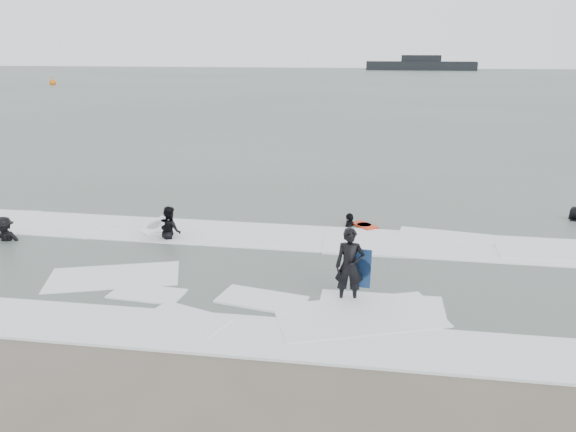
% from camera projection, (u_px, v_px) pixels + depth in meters
% --- Properties ---
extents(ground, '(320.00, 320.00, 0.00)m').
position_uv_depth(ground, '(251.00, 324.00, 12.84)').
color(ground, brown).
rests_on(ground, ground).
extents(sea, '(320.00, 320.00, 0.00)m').
position_uv_depth(sea, '(369.00, 87.00, 88.29)').
color(sea, '#47544C').
rests_on(sea, ground).
extents(surfer_centre, '(0.72, 0.49, 1.94)m').
position_uv_depth(surfer_centre, '(348.00, 302.00, 13.97)').
color(surfer_centre, black).
rests_on(surfer_centre, ground).
extents(surfer_wading, '(1.03, 1.03, 1.68)m').
position_uv_depth(surfer_wading, '(171.00, 239.00, 18.48)').
color(surfer_wading, black).
rests_on(surfer_wading, ground).
extents(surfer_breaker, '(1.16, 0.73, 1.73)m').
position_uv_depth(surfer_breaker, '(6.00, 243.00, 18.16)').
color(surfer_breaker, black).
rests_on(surfer_breaker, ground).
extents(surfer_right_near, '(0.82, 1.04, 1.65)m').
position_uv_depth(surfer_right_near, '(350.00, 227.00, 19.80)').
color(surfer_right_near, black).
rests_on(surfer_right_near, ground).
extents(surfer_right_far, '(0.97, 0.98, 1.71)m').
position_uv_depth(surfer_right_far, '(575.00, 222.00, 20.35)').
color(surfer_right_far, black).
rests_on(surfer_right_far, ground).
extents(surf_foam, '(30.03, 9.06, 0.09)m').
position_uv_depth(surf_foam, '(280.00, 264.00, 16.31)').
color(surf_foam, white).
rests_on(surf_foam, ground).
extents(bodyboards, '(7.61, 6.50, 1.25)m').
position_uv_depth(bodyboards, '(289.00, 237.00, 17.23)').
color(bodyboards, '#10264D').
rests_on(bodyboards, ground).
extents(buoy, '(1.00, 1.00, 1.65)m').
position_uv_depth(buoy, '(53.00, 83.00, 92.44)').
color(buoy, '#D96109').
rests_on(buoy, ground).
extents(vessel_horizon, '(28.68, 5.12, 3.89)m').
position_uv_depth(vessel_horizon, '(421.00, 65.00, 149.65)').
color(vessel_horizon, black).
rests_on(vessel_horizon, ground).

